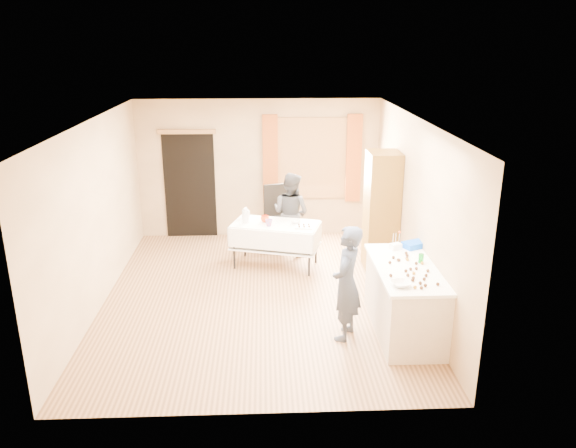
{
  "coord_description": "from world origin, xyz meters",
  "views": [
    {
      "loc": [
        0.1,
        -7.59,
        3.67
      ],
      "look_at": [
        0.43,
        0.0,
        1.12
      ],
      "focal_mm": 35.0,
      "sensor_mm": 36.0,
      "label": 1
    }
  ],
  "objects_px": {
    "cabinet": "(381,212)",
    "girl": "(347,283)",
    "party_table": "(276,241)",
    "woman": "(291,213)",
    "counter": "(405,299)",
    "chair": "(279,228)"
  },
  "relations": [
    {
      "from": "cabinet",
      "to": "chair",
      "type": "xyz_separation_m",
      "value": [
        -1.63,
        1.15,
        -0.64
      ]
    },
    {
      "from": "chair",
      "to": "girl",
      "type": "xyz_separation_m",
      "value": [
        0.75,
        -3.38,
        0.42
      ]
    },
    {
      "from": "cabinet",
      "to": "girl",
      "type": "height_order",
      "value": "cabinet"
    },
    {
      "from": "counter",
      "to": "woman",
      "type": "relative_size",
      "value": 1.16
    },
    {
      "from": "chair",
      "to": "girl",
      "type": "bearing_deg",
      "value": -93.01
    },
    {
      "from": "girl",
      "to": "counter",
      "type": "bearing_deg",
      "value": 121.07
    },
    {
      "from": "counter",
      "to": "party_table",
      "type": "distance_m",
      "value": 2.79
    },
    {
      "from": "cabinet",
      "to": "party_table",
      "type": "height_order",
      "value": "cabinet"
    },
    {
      "from": "cabinet",
      "to": "party_table",
      "type": "bearing_deg",
      "value": 174.86
    },
    {
      "from": "cabinet",
      "to": "counter",
      "type": "height_order",
      "value": "cabinet"
    },
    {
      "from": "counter",
      "to": "woman",
      "type": "xyz_separation_m",
      "value": [
        -1.33,
        2.9,
        0.27
      ]
    },
    {
      "from": "party_table",
      "to": "chair",
      "type": "xyz_separation_m",
      "value": [
        0.08,
        0.99,
        -0.11
      ]
    },
    {
      "from": "party_table",
      "to": "chair",
      "type": "relative_size",
      "value": 1.41
    },
    {
      "from": "cabinet",
      "to": "chair",
      "type": "height_order",
      "value": "cabinet"
    },
    {
      "from": "girl",
      "to": "woman",
      "type": "xyz_separation_m",
      "value": [
        -0.55,
        3.01,
        -0.02
      ]
    },
    {
      "from": "cabinet",
      "to": "woman",
      "type": "distance_m",
      "value": 1.64
    },
    {
      "from": "counter",
      "to": "party_table",
      "type": "height_order",
      "value": "counter"
    },
    {
      "from": "chair",
      "to": "woman",
      "type": "bearing_deg",
      "value": -76.98
    },
    {
      "from": "chair",
      "to": "counter",
      "type": "bearing_deg",
      "value": -80.43
    },
    {
      "from": "party_table",
      "to": "cabinet",
      "type": "bearing_deg",
      "value": 11.09
    },
    {
      "from": "party_table",
      "to": "chair",
      "type": "height_order",
      "value": "chair"
    },
    {
      "from": "cabinet",
      "to": "counter",
      "type": "distance_m",
      "value": 2.19
    }
  ]
}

